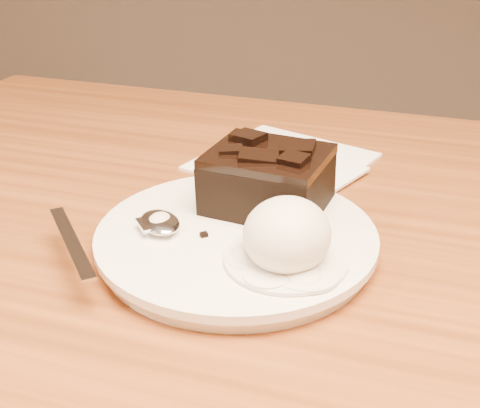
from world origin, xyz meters
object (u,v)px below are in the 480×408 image
(plate, at_px, (236,241))
(napkin, at_px, (283,160))
(brownie, at_px, (268,182))
(ice_cream_scoop, at_px, (287,235))
(spoon, at_px, (160,224))

(plate, relative_size, napkin, 1.43)
(plate, height_order, brownie, brownie)
(ice_cream_scoop, bearing_deg, napkin, 105.16)
(napkin, bearing_deg, spoon, -103.35)
(plate, height_order, napkin, plate)
(ice_cream_scoop, distance_m, spoon, 0.12)
(ice_cream_scoop, xyz_separation_m, napkin, (-0.06, 0.23, -0.04))
(brownie, distance_m, spoon, 0.10)
(brownie, bearing_deg, napkin, 98.91)
(spoon, bearing_deg, napkin, 33.21)
(plate, distance_m, napkin, 0.20)
(plate, relative_size, ice_cream_scoop, 3.31)
(plate, bearing_deg, spoon, -164.50)
(napkin, bearing_deg, ice_cream_scoop, -74.84)
(plate, bearing_deg, ice_cream_scoop, -33.16)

